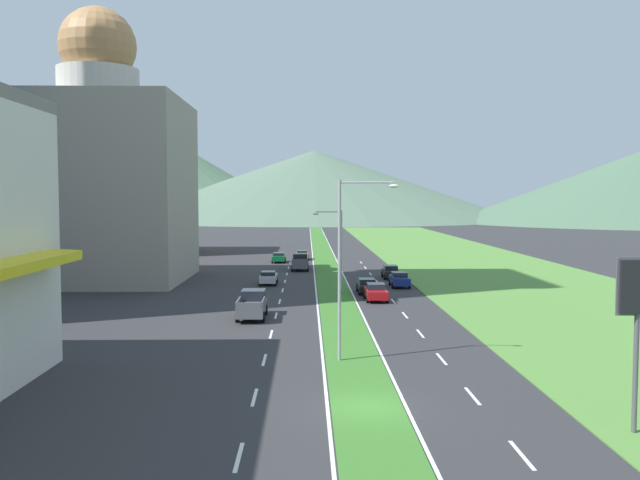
% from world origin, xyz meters
% --- Properties ---
extents(ground_plane, '(600.00, 600.00, 0.00)m').
position_xyz_m(ground_plane, '(0.00, 0.00, 0.00)').
color(ground_plane, '#2D2D30').
extents(grass_median, '(3.20, 240.00, 0.06)m').
position_xyz_m(grass_median, '(0.00, 60.00, 0.03)').
color(grass_median, '#387028').
rests_on(grass_median, ground_plane).
extents(grass_verge_right, '(24.00, 240.00, 0.06)m').
position_xyz_m(grass_verge_right, '(20.60, 60.00, 0.03)').
color(grass_verge_right, '#518438').
rests_on(grass_verge_right, ground_plane).
extents(lane_dash_left_2, '(0.16, 2.80, 0.01)m').
position_xyz_m(lane_dash_left_2, '(-5.10, -5.52, 0.01)').
color(lane_dash_left_2, silver).
rests_on(lane_dash_left_2, ground_plane).
extents(lane_dash_left_3, '(0.16, 2.80, 0.01)m').
position_xyz_m(lane_dash_left_3, '(-5.10, 1.72, 0.01)').
color(lane_dash_left_3, silver).
rests_on(lane_dash_left_3, ground_plane).
extents(lane_dash_left_4, '(0.16, 2.80, 0.01)m').
position_xyz_m(lane_dash_left_4, '(-5.10, 8.96, 0.01)').
color(lane_dash_left_4, silver).
rests_on(lane_dash_left_4, ground_plane).
extents(lane_dash_left_5, '(0.16, 2.80, 0.01)m').
position_xyz_m(lane_dash_left_5, '(-5.10, 16.20, 0.01)').
color(lane_dash_left_5, silver).
rests_on(lane_dash_left_5, ground_plane).
extents(lane_dash_left_6, '(0.16, 2.80, 0.01)m').
position_xyz_m(lane_dash_left_6, '(-5.10, 23.44, 0.01)').
color(lane_dash_left_6, silver).
rests_on(lane_dash_left_6, ground_plane).
extents(lane_dash_left_7, '(0.16, 2.80, 0.01)m').
position_xyz_m(lane_dash_left_7, '(-5.10, 30.69, 0.01)').
color(lane_dash_left_7, silver).
rests_on(lane_dash_left_7, ground_plane).
extents(lane_dash_left_8, '(0.16, 2.80, 0.01)m').
position_xyz_m(lane_dash_left_8, '(-5.10, 37.93, 0.01)').
color(lane_dash_left_8, silver).
rests_on(lane_dash_left_8, ground_plane).
extents(lane_dash_left_9, '(0.16, 2.80, 0.01)m').
position_xyz_m(lane_dash_left_9, '(-5.10, 45.17, 0.01)').
color(lane_dash_left_9, silver).
rests_on(lane_dash_left_9, ground_plane).
extents(lane_dash_left_10, '(0.16, 2.80, 0.01)m').
position_xyz_m(lane_dash_left_10, '(-5.10, 52.41, 0.01)').
color(lane_dash_left_10, silver).
rests_on(lane_dash_left_10, ground_plane).
extents(lane_dash_left_11, '(0.16, 2.80, 0.01)m').
position_xyz_m(lane_dash_left_11, '(-5.10, 59.65, 0.01)').
color(lane_dash_left_11, silver).
rests_on(lane_dash_left_11, ground_plane).
extents(lane_dash_left_12, '(0.16, 2.80, 0.01)m').
position_xyz_m(lane_dash_left_12, '(-5.10, 66.89, 0.01)').
color(lane_dash_left_12, silver).
rests_on(lane_dash_left_12, ground_plane).
extents(lane_dash_right_2, '(0.16, 2.80, 0.01)m').
position_xyz_m(lane_dash_right_2, '(5.10, -5.52, 0.01)').
color(lane_dash_right_2, silver).
rests_on(lane_dash_right_2, ground_plane).
extents(lane_dash_right_3, '(0.16, 2.80, 0.01)m').
position_xyz_m(lane_dash_right_3, '(5.10, 1.72, 0.01)').
color(lane_dash_right_3, silver).
rests_on(lane_dash_right_3, ground_plane).
extents(lane_dash_right_4, '(0.16, 2.80, 0.01)m').
position_xyz_m(lane_dash_right_4, '(5.10, 8.96, 0.01)').
color(lane_dash_right_4, silver).
rests_on(lane_dash_right_4, ground_plane).
extents(lane_dash_right_5, '(0.16, 2.80, 0.01)m').
position_xyz_m(lane_dash_right_5, '(5.10, 16.20, 0.01)').
color(lane_dash_right_5, silver).
rests_on(lane_dash_right_5, ground_plane).
extents(lane_dash_right_6, '(0.16, 2.80, 0.01)m').
position_xyz_m(lane_dash_right_6, '(5.10, 23.44, 0.01)').
color(lane_dash_right_6, silver).
rests_on(lane_dash_right_6, ground_plane).
extents(lane_dash_right_7, '(0.16, 2.80, 0.01)m').
position_xyz_m(lane_dash_right_7, '(5.10, 30.69, 0.01)').
color(lane_dash_right_7, silver).
rests_on(lane_dash_right_7, ground_plane).
extents(lane_dash_right_8, '(0.16, 2.80, 0.01)m').
position_xyz_m(lane_dash_right_8, '(5.10, 37.93, 0.01)').
color(lane_dash_right_8, silver).
rests_on(lane_dash_right_8, ground_plane).
extents(lane_dash_right_9, '(0.16, 2.80, 0.01)m').
position_xyz_m(lane_dash_right_9, '(5.10, 45.17, 0.01)').
color(lane_dash_right_9, silver).
rests_on(lane_dash_right_9, ground_plane).
extents(lane_dash_right_10, '(0.16, 2.80, 0.01)m').
position_xyz_m(lane_dash_right_10, '(5.10, 52.41, 0.01)').
color(lane_dash_right_10, silver).
rests_on(lane_dash_right_10, ground_plane).
extents(lane_dash_right_11, '(0.16, 2.80, 0.01)m').
position_xyz_m(lane_dash_right_11, '(5.10, 59.65, 0.01)').
color(lane_dash_right_11, silver).
rests_on(lane_dash_right_11, ground_plane).
extents(lane_dash_right_12, '(0.16, 2.80, 0.01)m').
position_xyz_m(lane_dash_right_12, '(5.10, 66.89, 0.01)').
color(lane_dash_right_12, silver).
rests_on(lane_dash_right_12, ground_plane).
extents(edge_line_median_left, '(0.16, 240.00, 0.01)m').
position_xyz_m(edge_line_median_left, '(-1.75, 60.00, 0.01)').
color(edge_line_median_left, silver).
rests_on(edge_line_median_left, ground_plane).
extents(edge_line_median_right, '(0.16, 240.00, 0.01)m').
position_xyz_m(edge_line_median_right, '(1.75, 60.00, 0.01)').
color(edge_line_median_right, silver).
rests_on(edge_line_median_right, ground_plane).
extents(domed_building, '(18.71, 18.71, 30.19)m').
position_xyz_m(domed_building, '(-25.67, 46.49, 11.64)').
color(domed_building, '#9E9384').
rests_on(domed_building, ground_plane).
extents(midrise_colored, '(15.83, 15.83, 18.53)m').
position_xyz_m(midrise_colored, '(-31.16, 83.78, 9.27)').
color(midrise_colored, orange).
rests_on(midrise_colored, ground_plane).
extents(hill_far_left, '(131.67, 131.67, 38.47)m').
position_xyz_m(hill_far_left, '(-69.94, 288.75, 19.23)').
color(hill_far_left, '#47664C').
rests_on(hill_far_left, ground_plane).
extents(hill_far_center, '(178.12, 178.12, 30.39)m').
position_xyz_m(hill_far_center, '(0.70, 271.27, 15.20)').
color(hill_far_center, '#516B56').
rests_on(hill_far_center, ground_plane).
extents(street_lamp_near, '(3.39, 0.49, 10.28)m').
position_xyz_m(street_lamp_near, '(-0.46, 8.55, 5.90)').
color(street_lamp_near, '#99999E').
rests_on(street_lamp_near, ground_plane).
extents(street_lamp_mid, '(2.82, 0.28, 8.08)m').
position_xyz_m(street_lamp_mid, '(0.32, 35.34, 4.71)').
color(street_lamp_mid, '#99999E').
rests_on(street_lamp_mid, ground_plane).
extents(car_0, '(1.87, 4.37, 1.49)m').
position_xyz_m(car_0, '(7.01, 47.85, 0.76)').
color(car_0, black).
rests_on(car_0, ground_plane).
extents(car_1, '(1.96, 4.28, 1.55)m').
position_xyz_m(car_1, '(3.57, 31.09, 0.79)').
color(car_1, maroon).
rests_on(car_1, ground_plane).
extents(car_3, '(1.90, 4.43, 1.40)m').
position_xyz_m(car_3, '(3.19, 35.89, 0.72)').
color(car_3, black).
rests_on(car_3, ground_plane).
extents(car_4, '(1.96, 4.22, 1.40)m').
position_xyz_m(car_4, '(-3.36, 71.58, 0.73)').
color(car_4, '#C6842D').
rests_on(car_4, ground_plane).
extents(car_5, '(1.89, 4.32, 1.41)m').
position_xyz_m(car_5, '(-6.79, 42.79, 0.74)').
color(car_5, '#B2B2B7').
rests_on(car_5, ground_plane).
extents(car_6, '(1.95, 4.14, 1.42)m').
position_xyz_m(car_6, '(-6.71, 67.23, 0.74)').
color(car_6, '#0C5128').
rests_on(car_6, ground_plane).
extents(car_7, '(1.91, 4.15, 1.54)m').
position_xyz_m(car_7, '(7.00, 40.41, 0.79)').
color(car_7, navy).
rests_on(car_7, ground_plane).
extents(pickup_truck_0, '(2.18, 5.40, 2.00)m').
position_xyz_m(pickup_truck_0, '(-3.53, 57.35, 0.98)').
color(pickup_truck_0, '#515459').
rests_on(pickup_truck_0, ground_plane).
extents(pickup_truck_1, '(2.18, 5.40, 2.00)m').
position_xyz_m(pickup_truck_1, '(-6.89, 22.62, 0.98)').
color(pickup_truck_1, '#515459').
rests_on(pickup_truck_1, ground_plane).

